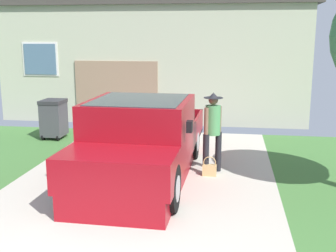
% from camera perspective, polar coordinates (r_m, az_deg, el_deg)
% --- Properties ---
extents(pickup_truck, '(2.11, 5.15, 1.65)m').
position_cam_1_polar(pickup_truck, '(8.44, -3.67, -2.46)').
color(pickup_truck, maroon).
rests_on(pickup_truck, ground).
extents(person_with_hat, '(0.39, 0.39, 1.72)m').
position_cam_1_polar(person_with_hat, '(8.87, 6.05, -0.01)').
color(person_with_hat, black).
rests_on(person_with_hat, ground).
extents(handbag, '(0.29, 0.16, 0.41)m').
position_cam_1_polar(handbag, '(8.89, 5.61, -5.83)').
color(handbag, tan).
rests_on(handbag, ground).
extents(house_with_garage, '(10.62, 6.64, 4.99)m').
position_cam_1_polar(house_with_garage, '(16.77, -0.66, 10.93)').
color(house_with_garage, '#B6B99D').
rests_on(house_with_garage, ground).
extents(wheeled_trash_bin, '(0.60, 0.72, 1.10)m').
position_cam_1_polar(wheeled_trash_bin, '(12.34, -15.15, 1.09)').
color(wheeled_trash_bin, '#424247').
rests_on(wheeled_trash_bin, ground).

